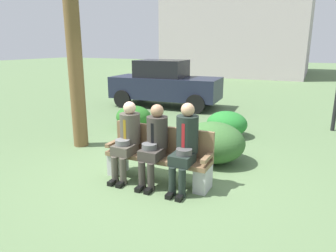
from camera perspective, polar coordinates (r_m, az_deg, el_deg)
The scene contains 10 objects.
ground_plane at distance 5.41m, azimuth -1.66°, elevation -9.08°, with size 80.00×80.00×0.00m, color #5B774C.
park_bench at distance 5.08m, azimuth -1.67°, elevation -5.63°, with size 1.78×0.44×0.90m.
seated_man_left at distance 5.13m, azimuth -7.59°, elevation -1.97°, with size 0.34×0.72×1.30m.
seated_man_middle at distance 4.88m, azimuth -2.53°, elevation -2.75°, with size 0.34×0.72×1.29m.
seated_man_right at distance 4.66m, azimuth 3.21°, elevation -3.20°, with size 0.34×0.72×1.36m.
shrub_near_bench at distance 8.39m, azimuth -6.43°, elevation 1.72°, with size 0.97×0.89×0.61m, color #296D24.
shrub_mid_lawn at distance 5.94m, azimuth 8.29°, elevation -3.03°, with size 1.24×1.14×0.78m, color #36632E.
shrub_far_lawn at distance 7.69m, azimuth 10.89°, elevation 0.41°, with size 1.00×0.92×0.62m, color #26792C.
parked_car_near at distance 11.20m, azimuth -0.60°, elevation 7.88°, with size 3.99×1.92×1.68m.
building_backdrop at distance 25.88m, azimuth 13.68°, elevation 19.90°, with size 10.51×9.41×9.27m.
Camera 1 is at (2.25, -4.40, 2.19)m, focal length 32.71 mm.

